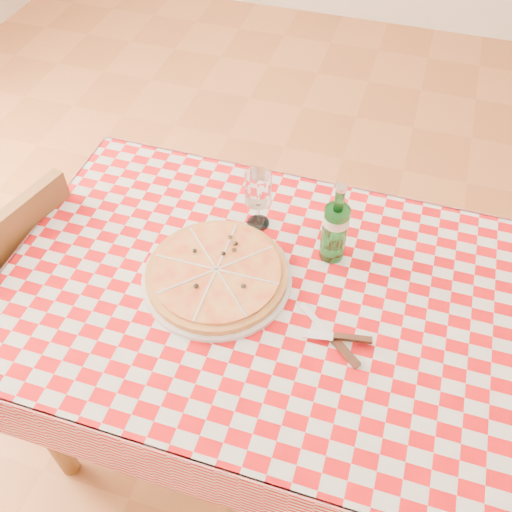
# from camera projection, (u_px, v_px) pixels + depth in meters

# --- Properties ---
(dining_table) EXTENTS (1.20, 0.80, 0.75)m
(dining_table) POSITION_uv_depth(u_px,v_px,m) (256.00, 313.00, 1.50)
(dining_table) COLOR brown
(dining_table) RESTS_ON ground
(tablecloth) EXTENTS (1.30, 0.90, 0.01)m
(tablecloth) POSITION_uv_depth(u_px,v_px,m) (256.00, 292.00, 1.43)
(tablecloth) COLOR #B20A0E
(tablecloth) RESTS_ON dining_table
(chair_far) EXTENTS (0.46, 0.46, 0.85)m
(chair_far) POSITION_uv_depth(u_px,v_px,m) (23.00, 282.00, 1.79)
(chair_far) COLOR brown
(chair_far) RESTS_ON ground
(pizza_plate) EXTENTS (0.39, 0.39, 0.05)m
(pizza_plate) POSITION_uv_depth(u_px,v_px,m) (217.00, 273.00, 1.44)
(pizza_plate) COLOR gold
(pizza_plate) RESTS_ON tablecloth
(water_bottle) EXTENTS (0.07, 0.07, 0.24)m
(water_bottle) POSITION_uv_depth(u_px,v_px,m) (336.00, 223.00, 1.42)
(water_bottle) COLOR #1A6826
(water_bottle) RESTS_ON tablecloth
(wine_glass) EXTENTS (0.09, 0.09, 0.18)m
(wine_glass) POSITION_uv_depth(u_px,v_px,m) (258.00, 200.00, 1.52)
(wine_glass) COLOR silver
(wine_glass) RESTS_ON tablecloth
(cutlery) EXTENTS (0.26, 0.23, 0.02)m
(cutlery) POSITION_uv_depth(u_px,v_px,m) (333.00, 337.00, 1.33)
(cutlery) COLOR silver
(cutlery) RESTS_ON tablecloth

